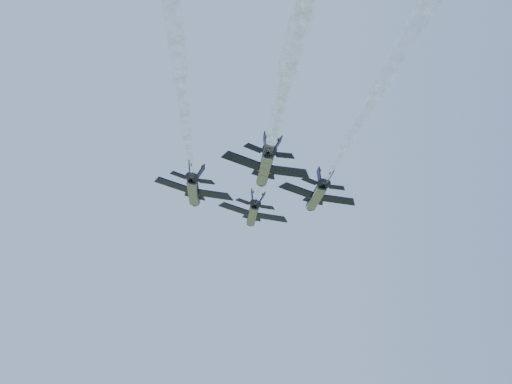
{
  "coord_description": "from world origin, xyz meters",
  "views": [
    {
      "loc": [
        -1.97,
        -98.82,
        67.75
      ],
      "look_at": [
        -3.13,
        2.36,
        101.4
      ],
      "focal_mm": 40.0,
      "sensor_mm": 36.0,
      "label": 1
    }
  ],
  "objects_px": {
    "jet_right": "(316,197)",
    "jet_slot": "(265,168)",
    "jet_lead": "(253,214)",
    "jet_left": "(194,191)"
  },
  "relations": [
    {
      "from": "jet_lead",
      "to": "jet_right",
      "type": "relative_size",
      "value": 1.0
    },
    {
      "from": "jet_right",
      "to": "jet_slot",
      "type": "bearing_deg",
      "value": -127.48
    },
    {
      "from": "jet_right",
      "to": "jet_slot",
      "type": "distance_m",
      "value": 17.7
    },
    {
      "from": "jet_right",
      "to": "jet_lead",
      "type": "bearing_deg",
      "value": 130.93
    },
    {
      "from": "jet_right",
      "to": "jet_left",
      "type": "bearing_deg",
      "value": -176.38
    },
    {
      "from": "jet_lead",
      "to": "jet_left",
      "type": "bearing_deg",
      "value": -129.46
    },
    {
      "from": "jet_left",
      "to": "jet_right",
      "type": "relative_size",
      "value": 1.0
    },
    {
      "from": "jet_left",
      "to": "jet_lead",
      "type": "bearing_deg",
      "value": 50.54
    },
    {
      "from": "jet_right",
      "to": "jet_slot",
      "type": "xyz_separation_m",
      "value": [
        -9.58,
        -14.89,
        0.0
      ]
    },
    {
      "from": "jet_lead",
      "to": "jet_left",
      "type": "distance_m",
      "value": 18.28
    }
  ]
}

